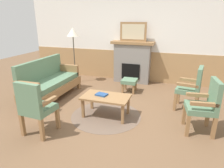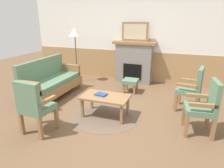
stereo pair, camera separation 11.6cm
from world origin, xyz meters
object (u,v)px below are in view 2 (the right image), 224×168
floor_lamp_by_couch (75,36)px  coffee_table (105,99)px  couch (51,82)px  framed_picture (135,32)px  armchair_near_fireplace (205,105)px  armchair_by_window_left (193,87)px  armchair_front_left (34,105)px  fireplace (134,62)px  footstool (130,82)px  book_on_table (101,94)px

floor_lamp_by_couch → coffee_table: bearing=-47.2°
coffee_table → couch: bearing=163.4°
framed_picture → armchair_near_fireplace: framed_picture is taller
armchair_near_fireplace → armchair_by_window_left: (-0.17, 0.91, 0.00)m
framed_picture → floor_lamp_by_couch: (-1.69, -0.61, -0.11)m
floor_lamp_by_couch → couch: bearing=-88.9°
coffee_table → floor_lamp_by_couch: (-1.72, 1.86, 1.06)m
coffee_table → armchair_front_left: 1.37m
fireplace → armchair_by_window_left: fireplace is taller
footstool → fireplace: bearing=99.1°
framed_picture → coffee_table: 2.73m
couch → book_on_table: (1.59, -0.48, 0.06)m
floor_lamp_by_couch → fireplace: bearing=19.7°
footstool → armchair_front_left: armchair_front_left is taller
couch → armchair_near_fireplace: size_ratio=1.84×
couch → armchair_near_fireplace: bearing=-8.4°
footstool → armchair_near_fireplace: bearing=-42.2°
framed_picture → book_on_table: 2.68m
floor_lamp_by_couch → armchair_front_left: bearing=-74.1°
couch → armchair_by_window_left: (3.36, 0.38, 0.14)m
coffee_table → armchair_front_left: (-0.90, -1.02, 0.15)m
footstool → floor_lamp_by_couch: floor_lamp_by_couch is taller
armchair_near_fireplace → armchair_front_left: (-2.74, -1.00, 0.00)m
framed_picture → armchair_front_left: (-0.87, -3.48, -1.02)m
coffee_table → armchair_by_window_left: (1.67, 0.89, 0.15)m
framed_picture → armchair_by_window_left: 2.53m
couch → footstool: bearing=29.6°
fireplace → armchair_near_fireplace: fireplace is taller
couch → coffee_table: 1.77m
coffee_table → armchair_by_window_left: 1.90m
fireplace → floor_lamp_by_couch: 1.97m
framed_picture → floor_lamp_by_couch: framed_picture is taller
fireplace → framed_picture: 0.91m
armchair_by_window_left → floor_lamp_by_couch: size_ratio=0.58×
armchair_by_window_left → armchair_front_left: 3.20m
framed_picture → floor_lamp_by_couch: 1.80m
floor_lamp_by_couch → framed_picture: bearing=19.7°
coffee_table → floor_lamp_by_couch: size_ratio=0.57×
book_on_table → armchair_near_fireplace: bearing=-1.2°
fireplace → framed_picture: bearing=90.0°
fireplace → armchair_near_fireplace: (1.87, -2.48, -0.11)m
couch → floor_lamp_by_couch: floor_lamp_by_couch is taller
armchair_front_left → book_on_table: bearing=52.6°
armchair_near_fireplace → armchair_front_left: size_ratio=1.00×
armchair_near_fireplace → armchair_by_window_left: size_ratio=1.00×
armchair_near_fireplace → armchair_by_window_left: 0.92m
coffee_table → floor_lamp_by_couch: 2.75m
couch → footstool: size_ratio=4.50×
couch → coffee_table: (1.69, -0.50, -0.01)m
fireplace → coffee_table: 2.48m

